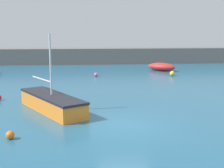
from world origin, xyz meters
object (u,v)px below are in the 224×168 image
Objects in this scene: rowboat_white_midwater at (161,67)px; mooring_buoy_orange at (10,135)px; mooring_buoy_yellow at (172,73)px; mooring_buoy_pink at (96,75)px; sailboat_twin_hulled at (52,103)px.

rowboat_white_midwater is 24.17m from mooring_buoy_orange.
mooring_buoy_pink is (-7.56, 0.37, -0.06)m from mooring_buoy_yellow.
mooring_buoy_yellow is (0.09, -3.98, -0.20)m from rowboat_white_midwater.
sailboat_twin_hulled reaches higher than mooring_buoy_orange.
sailboat_twin_hulled is at bearing -103.12° from mooring_buoy_pink.
sailboat_twin_hulled is 19.64m from rowboat_white_midwater.
rowboat_white_midwater is at bearing 116.98° from sailboat_twin_hulled.
mooring_buoy_orange is (-4.33, -17.49, -0.00)m from mooring_buoy_pink.
mooring_buoy_yellow is at bearing -49.39° from rowboat_white_midwater.
mooring_buoy_pink reaches higher than mooring_buoy_orange.
rowboat_white_midwater is at bearing 60.77° from mooring_buoy_orange.
mooring_buoy_pink is (-7.47, -3.60, -0.26)m from rowboat_white_midwater.
mooring_buoy_orange is (-1.30, -4.50, -0.30)m from sailboat_twin_hulled.
mooring_buoy_orange is (-11.89, -17.12, -0.06)m from mooring_buoy_yellow.
mooring_buoy_orange is (-11.80, -21.09, -0.27)m from rowboat_white_midwater.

